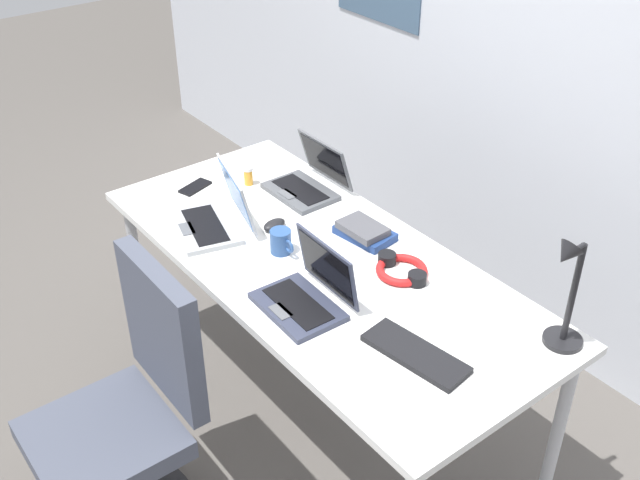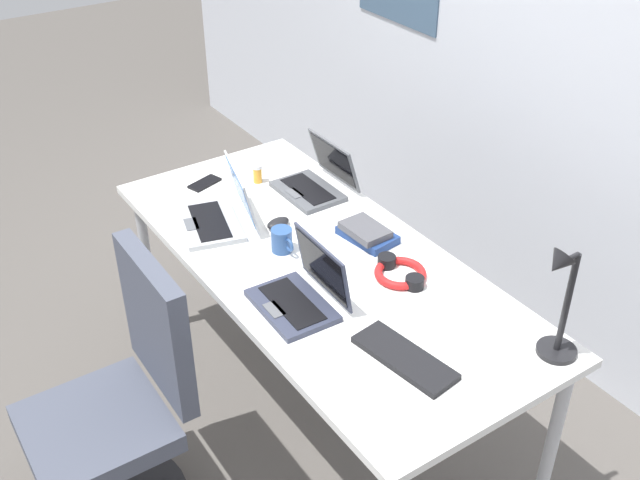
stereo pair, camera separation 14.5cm
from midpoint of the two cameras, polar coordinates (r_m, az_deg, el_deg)
ground_plane at (r=3.15m, az=1.35°, el=-12.57°), size 12.00×12.00×0.00m
wall_back at (r=3.13m, az=18.86°, el=13.66°), size 6.00×0.13×2.60m
desk at (r=2.71m, az=1.54°, el=-2.45°), size 1.80×0.80×0.74m
desk_lamp at (r=2.27m, az=19.31°, el=-4.61°), size 0.12×0.18×0.40m
laptop_front_right at (r=2.86m, az=-6.12°, el=1.96°), size 0.37×0.34×0.23m
laptop_front_left at (r=3.06m, az=1.05°, el=4.39°), size 0.29×0.26×0.21m
laptop_mid_desk at (r=2.44m, az=0.30°, el=-4.07°), size 0.30×0.25×0.22m
external_keyboard at (r=2.28m, az=8.20°, el=-8.78°), size 0.34×0.17×0.02m
computer_mouse at (r=2.84m, az=-1.71°, el=1.25°), size 0.07×0.10×0.03m
cell_phone at (r=3.15m, az=-7.36°, el=4.24°), size 0.10×0.15×0.01m
headphones at (r=2.60m, az=7.64°, el=-2.48°), size 0.21×0.18×0.04m
pill_bottle at (r=3.13m, az=-3.39°, el=5.00°), size 0.04×0.04×0.08m
book_stack at (r=2.77m, az=5.01°, el=0.51°), size 0.23×0.16×0.06m
coffee_mug at (r=2.69m, az=-1.33°, el=-0.04°), size 0.11×0.08×0.09m
office_chair at (r=2.63m, az=-13.21°, el=-13.13°), size 0.52×0.54×0.97m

